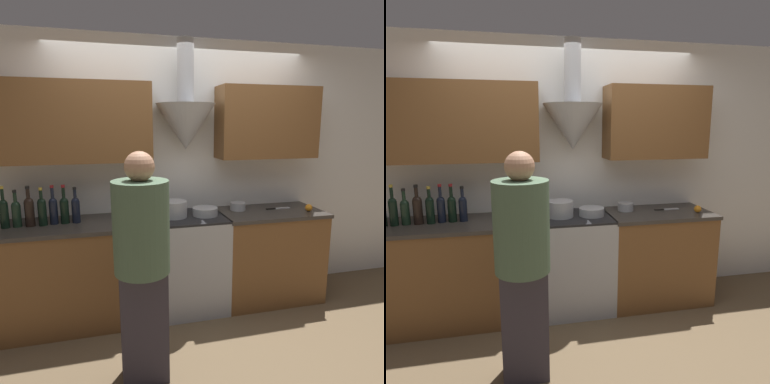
# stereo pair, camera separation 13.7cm
# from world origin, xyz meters

# --- Properties ---
(ground_plane) EXTENTS (12.00, 12.00, 0.00)m
(ground_plane) POSITION_xyz_m (0.00, 0.00, 0.00)
(ground_plane) COLOR brown
(wall_back) EXTENTS (8.40, 0.56, 2.60)m
(wall_back) POSITION_xyz_m (-0.07, 0.59, 1.47)
(wall_back) COLOR white
(wall_back) RESTS_ON ground_plane
(counter_left) EXTENTS (1.45, 0.62, 0.93)m
(counter_left) POSITION_xyz_m (-1.05, 0.33, 0.47)
(counter_left) COLOR brown
(counter_left) RESTS_ON ground_plane
(counter_right) EXTENTS (1.04, 0.62, 0.93)m
(counter_right) POSITION_xyz_m (0.84, 0.33, 0.47)
(counter_right) COLOR brown
(counter_right) RESTS_ON ground_plane
(stove_range) EXTENTS (0.66, 0.60, 0.93)m
(stove_range) POSITION_xyz_m (0.00, 0.33, 0.47)
(stove_range) COLOR #A8AAAF
(stove_range) RESTS_ON ground_plane
(wine_bottle_1) EXTENTS (0.07, 0.07, 0.36)m
(wine_bottle_1) POSITION_xyz_m (-1.59, 0.33, 1.07)
(wine_bottle_1) COLOR black
(wine_bottle_1) RESTS_ON counter_left
(wine_bottle_2) EXTENTS (0.07, 0.07, 0.32)m
(wine_bottle_2) POSITION_xyz_m (-1.50, 0.34, 1.06)
(wine_bottle_2) COLOR black
(wine_bottle_2) RESTS_ON counter_left
(wine_bottle_3) EXTENTS (0.08, 0.08, 0.35)m
(wine_bottle_3) POSITION_xyz_m (-1.40, 0.34, 1.07)
(wine_bottle_3) COLOR black
(wine_bottle_3) RESTS_ON counter_left
(wine_bottle_4) EXTENTS (0.07, 0.07, 0.33)m
(wine_bottle_4) POSITION_xyz_m (-1.29, 0.33, 1.07)
(wine_bottle_4) COLOR black
(wine_bottle_4) RESTS_ON counter_left
(wine_bottle_5) EXTENTS (0.07, 0.07, 0.34)m
(wine_bottle_5) POSITION_xyz_m (-1.21, 0.36, 1.06)
(wine_bottle_5) COLOR black
(wine_bottle_5) RESTS_ON counter_left
(wine_bottle_6) EXTENTS (0.07, 0.07, 0.34)m
(wine_bottle_6) POSITION_xyz_m (-1.12, 0.36, 1.06)
(wine_bottle_6) COLOR black
(wine_bottle_6) RESTS_ON counter_left
(wine_bottle_7) EXTENTS (0.07, 0.07, 0.32)m
(wine_bottle_7) POSITION_xyz_m (-1.02, 0.36, 1.06)
(wine_bottle_7) COLOR black
(wine_bottle_7) RESTS_ON counter_left
(stock_pot) EXTENTS (0.25, 0.25, 0.15)m
(stock_pot) POSITION_xyz_m (-0.15, 0.32, 1.01)
(stock_pot) COLOR #A8AAAF
(stock_pot) RESTS_ON stove_range
(mixing_bowl) EXTENTS (0.24, 0.24, 0.08)m
(mixing_bowl) POSITION_xyz_m (0.15, 0.31, 0.97)
(mixing_bowl) COLOR #A8AAAF
(mixing_bowl) RESTS_ON stove_range
(orange_fruit) EXTENTS (0.07, 0.07, 0.07)m
(orange_fruit) POSITION_xyz_m (1.20, 0.21, 0.97)
(orange_fruit) COLOR orange
(orange_fruit) RESTS_ON counter_right
(saucepan) EXTENTS (0.16, 0.16, 0.08)m
(saucepan) POSITION_xyz_m (0.53, 0.43, 0.97)
(saucepan) COLOR #A8AAAF
(saucepan) RESTS_ON counter_right
(chefs_knife) EXTENTS (0.26, 0.04, 0.01)m
(chefs_knife) POSITION_xyz_m (0.95, 0.37, 0.93)
(chefs_knife) COLOR silver
(chefs_knife) RESTS_ON counter_right
(person_foreground_left) EXTENTS (0.37, 0.37, 1.62)m
(person_foreground_left) POSITION_xyz_m (-0.54, -0.56, 0.88)
(person_foreground_left) COLOR #38333D
(person_foreground_left) RESTS_ON ground_plane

